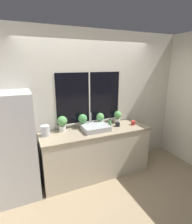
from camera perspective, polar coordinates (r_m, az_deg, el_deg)
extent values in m
plane|color=#937F60|center=(3.45, 2.16, -21.90)|extent=(14.00, 14.00, 0.00)
cube|color=beige|center=(3.42, -2.38, 2.94)|extent=(8.00, 0.06, 2.70)
cube|color=black|center=(3.36, -2.18, 4.74)|extent=(1.28, 0.01, 0.95)
cube|color=silver|center=(3.36, -2.14, 4.73)|extent=(0.02, 0.01, 0.95)
cube|color=silver|center=(3.48, -2.06, -3.21)|extent=(1.34, 0.04, 0.03)
cube|color=beige|center=(5.15, 15.43, 6.71)|extent=(0.06, 7.00, 2.70)
cube|color=beige|center=(3.43, 0.06, -13.36)|extent=(2.01, 0.58, 0.88)
cube|color=gray|center=(3.23, 0.06, -6.28)|extent=(2.03, 0.61, 0.03)
cube|color=#B7B7BC|center=(3.06, -25.42, -10.05)|extent=(0.67, 0.70, 1.70)
cube|color=#ADADB2|center=(3.23, -0.23, -5.12)|extent=(0.48, 0.39, 0.09)
cylinder|color=#B7B7BC|center=(3.43, -1.72, -4.38)|extent=(0.04, 0.04, 0.03)
cylinder|color=#B7B7BC|center=(3.39, -1.74, -2.22)|extent=(0.02, 0.02, 0.24)
cylinder|color=white|center=(3.24, -10.86, -5.25)|extent=(0.12, 0.12, 0.10)
sphere|color=#569951|center=(3.20, -10.98, -2.92)|extent=(0.18, 0.18, 0.18)
cylinder|color=white|center=(3.34, -4.34, -4.36)|extent=(0.11, 0.11, 0.10)
sphere|color=#478E4C|center=(3.30, -4.39, -2.17)|extent=(0.17, 0.17, 0.17)
cylinder|color=white|center=(3.47, 1.36, -3.58)|extent=(0.10, 0.10, 0.09)
sphere|color=#569951|center=(3.43, 1.37, -1.61)|extent=(0.16, 0.16, 0.16)
cylinder|color=white|center=(3.65, 7.05, -2.75)|extent=(0.10, 0.10, 0.09)
sphere|color=#569951|center=(3.61, 7.11, -0.91)|extent=(0.15, 0.15, 0.15)
cylinder|color=#519E5B|center=(3.39, 4.52, -3.83)|extent=(0.06, 0.06, 0.13)
cylinder|color=black|center=(3.36, 4.55, -2.52)|extent=(0.03, 0.03, 0.04)
cylinder|color=black|center=(3.44, 7.08, -4.00)|extent=(0.09, 0.09, 0.08)
cylinder|color=#B72D28|center=(3.57, 12.03, -3.48)|extent=(0.08, 0.08, 0.08)
cylinder|color=#B2B2B7|center=(3.09, -16.24, -5.85)|extent=(0.15, 0.15, 0.18)
cone|color=#B2B2B7|center=(3.06, -16.38, -4.12)|extent=(0.13, 0.13, 0.02)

